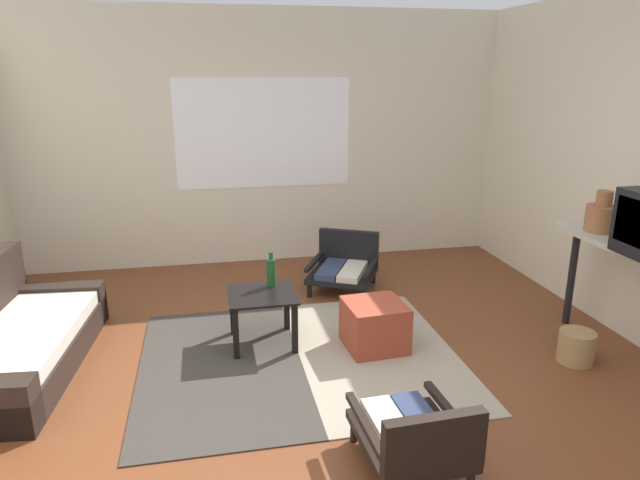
{
  "coord_description": "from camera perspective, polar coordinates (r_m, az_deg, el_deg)",
  "views": [
    {
      "loc": [
        -0.63,
        -3.08,
        2.06
      ],
      "look_at": [
        0.21,
        1.01,
        0.8
      ],
      "focal_mm": 31.62,
      "sensor_mm": 36.0,
      "label": 1
    }
  ],
  "objects": [
    {
      "name": "ground_plane",
      "position": [
        3.76,
        -0.02,
        -16.48
      ],
      "size": [
        7.8,
        7.8,
        0.0
      ],
      "primitive_type": "plane",
      "color": "brown"
    },
    {
      "name": "far_wall_with_window",
      "position": [
        6.22,
        -5.75,
        10.1
      ],
      "size": [
        5.6,
        0.13,
        2.7
      ],
      "color": "beige",
      "rests_on": "ground"
    },
    {
      "name": "area_rug",
      "position": [
        4.29,
        -2.0,
        -11.93
      ],
      "size": [
        2.33,
        1.98,
        0.01
      ],
      "color": "#38332D",
      "rests_on": "ground"
    },
    {
      "name": "couch",
      "position": [
        4.61,
        -28.88,
        -9.09
      ],
      "size": [
        0.93,
        1.79,
        0.72
      ],
      "color": "black",
      "rests_on": "ground"
    },
    {
      "name": "coffee_table",
      "position": [
        4.4,
        -5.87,
        -6.54
      ],
      "size": [
        0.52,
        0.5,
        0.42
      ],
      "color": "black",
      "rests_on": "ground"
    },
    {
      "name": "armchair_by_window",
      "position": [
        5.55,
        2.47,
        -2.51
      ],
      "size": [
        0.81,
        0.81,
        0.53
      ],
      "color": "black",
      "rests_on": "ground"
    },
    {
      "name": "armchair_striped_foreground",
      "position": [
        3.15,
        9.58,
        -19.01
      ],
      "size": [
        0.55,
        0.66,
        0.5
      ],
      "color": "black",
      "rests_on": "ground"
    },
    {
      "name": "ottoman_orange",
      "position": [
        4.39,
        5.54,
        -8.62
      ],
      "size": [
        0.47,
        0.47,
        0.37
      ],
      "primitive_type": "cube",
      "rotation": [
        0.0,
        0.0,
        0.07
      ],
      "color": "#993D28",
      "rests_on": "ground"
    },
    {
      "name": "console_shelf",
      "position": [
        4.55,
        29.36,
        -1.95
      ],
      "size": [
        0.39,
        1.45,
        0.88
      ],
      "color": "#B2AD9E",
      "rests_on": "ground"
    },
    {
      "name": "clay_vase",
      "position": [
        4.8,
        26.63,
        2.19
      ],
      "size": [
        0.24,
        0.24,
        0.31
      ],
      "color": "#935B38",
      "rests_on": "console_shelf"
    },
    {
      "name": "glass_bottle",
      "position": [
        4.46,
        -4.95,
        -3.24
      ],
      "size": [
        0.07,
        0.07,
        0.28
      ],
      "color": "#194723",
      "rests_on": "coffee_table"
    },
    {
      "name": "wicker_basket",
      "position": [
        4.61,
        24.5,
        -9.79
      ],
      "size": [
        0.26,
        0.26,
        0.24
      ],
      "primitive_type": "cylinder",
      "color": "#9E7A4C",
      "rests_on": "ground"
    }
  ]
}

